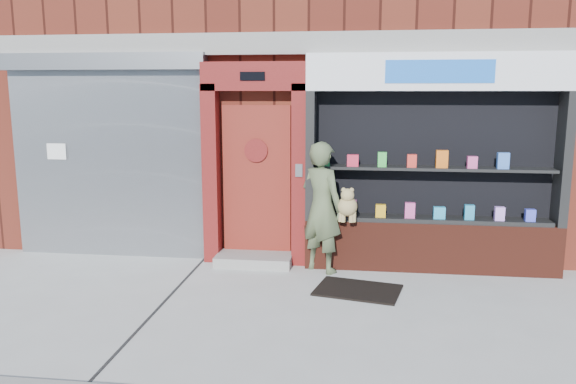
# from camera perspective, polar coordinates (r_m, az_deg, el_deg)

# --- Properties ---
(ground) EXTENTS (80.00, 80.00, 0.00)m
(ground) POSITION_cam_1_polar(r_m,az_deg,el_deg) (6.58, 0.32, -12.07)
(ground) COLOR #9E9E99
(ground) RESTS_ON ground
(building) EXTENTS (12.00, 8.16, 8.00)m
(building) POSITION_cam_1_polar(r_m,az_deg,el_deg) (12.16, 3.92, 17.28)
(building) COLOR #4D1A11
(building) RESTS_ON ground
(shutter_bay) EXTENTS (3.10, 0.30, 3.04)m
(shutter_bay) POSITION_cam_1_polar(r_m,az_deg,el_deg) (8.84, -17.82, 4.68)
(shutter_bay) COLOR gray
(shutter_bay) RESTS_ON ground
(red_door_bay) EXTENTS (1.52, 0.58, 2.90)m
(red_door_bay) POSITION_cam_1_polar(r_m,az_deg,el_deg) (8.11, -3.34, 2.83)
(red_door_bay) COLOR #5E1010
(red_door_bay) RESTS_ON ground
(pharmacy_bay) EXTENTS (3.50, 0.41, 3.00)m
(pharmacy_bay) POSITION_cam_1_polar(r_m,az_deg,el_deg) (8.01, 14.46, 1.81)
(pharmacy_bay) COLOR #521D13
(pharmacy_bay) RESTS_ON ground
(woman) EXTENTS (0.89, 0.74, 1.83)m
(woman) POSITION_cam_1_polar(r_m,az_deg,el_deg) (7.77, 3.57, -1.54)
(woman) COLOR #4D5A3B
(woman) RESTS_ON ground
(doormat) EXTENTS (1.17, 0.93, 0.03)m
(doormat) POSITION_cam_1_polar(r_m,az_deg,el_deg) (7.27, 7.12, -9.85)
(doormat) COLOR black
(doormat) RESTS_ON ground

